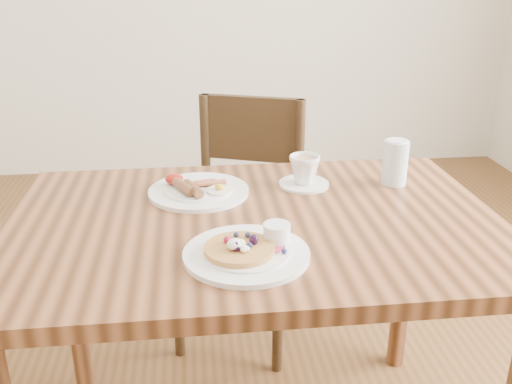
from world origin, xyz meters
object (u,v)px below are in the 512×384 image
at_px(breakfast_plate, 197,190).
at_px(water_glass, 395,163).
at_px(chair_far, 243,210).
at_px(pancake_plate, 248,250).
at_px(teacup_saucer, 304,172).
at_px(dining_table, 256,254).

relative_size(breakfast_plate, water_glass, 2.17).
xyz_separation_m(chair_far, pancake_plate, (-0.07, -0.82, 0.27)).
bearing_deg(water_glass, teacup_saucer, 176.80).
bearing_deg(chair_far, pancake_plate, 105.73).
distance_m(pancake_plate, breakfast_plate, 0.38).
height_order(dining_table, chair_far, chair_far).
bearing_deg(dining_table, chair_far, 87.53).
xyz_separation_m(dining_table, breakfast_plate, (-0.14, 0.18, 0.11)).
xyz_separation_m(breakfast_plate, water_glass, (0.55, 0.01, 0.05)).
distance_m(chair_far, water_glass, 0.67).
relative_size(pancake_plate, water_glass, 2.17).
xyz_separation_m(pancake_plate, breakfast_plate, (-0.10, 0.36, -0.00)).
distance_m(chair_far, breakfast_plate, 0.56).
bearing_deg(teacup_saucer, chair_far, 107.00).
xyz_separation_m(chair_far, water_glass, (0.38, -0.44, 0.32)).
distance_m(dining_table, breakfast_plate, 0.25).
bearing_deg(breakfast_plate, teacup_saucer, 5.22).
height_order(dining_table, pancake_plate, pancake_plate).
xyz_separation_m(chair_far, teacup_saucer, (0.13, -0.43, 0.30)).
distance_m(pancake_plate, water_glass, 0.59).
bearing_deg(pancake_plate, teacup_saucer, 63.28).
distance_m(chair_far, pancake_plate, 0.87).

